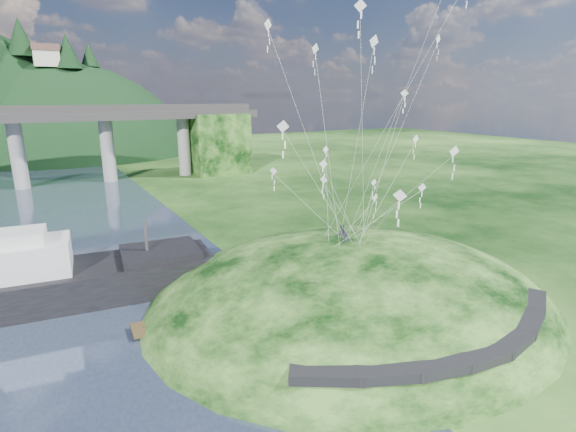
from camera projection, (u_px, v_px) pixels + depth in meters
ground at (281, 335)px, 32.60m from camera, size 320.00×320.00×0.00m
grass_hill at (351, 316)px, 38.48m from camera, size 36.00×32.00×13.00m
footpath at (464, 344)px, 27.42m from camera, size 22.29×5.84×0.83m
work_barge at (61, 277)px, 37.40m from camera, size 24.78×8.98×8.49m
wooden_dock at (216, 314)px, 34.89m from camera, size 12.60×2.72×0.89m
kite_flyers at (343, 226)px, 39.06m from camera, size 1.85×2.65×1.93m
kite_swarm at (365, 122)px, 35.32m from camera, size 19.19×17.58×18.73m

